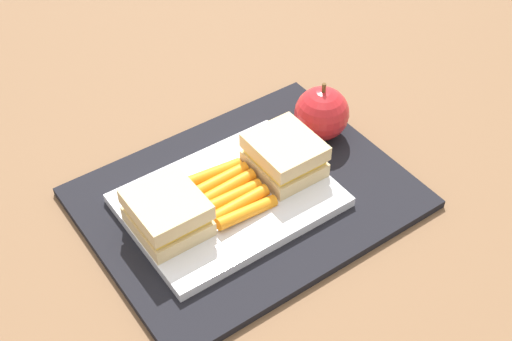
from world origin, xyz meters
The scene contains 7 objects.
ground_plane centered at (0.00, 0.00, 0.00)m, with size 2.40×2.40×0.00m, color brown.
lunchbag_mat centered at (0.00, 0.00, 0.01)m, with size 0.36×0.28×0.01m, color black.
food_tray centered at (-0.03, 0.00, 0.02)m, with size 0.23×0.17×0.01m, color white.
sandwich_half_left centered at (-0.10, 0.00, 0.04)m, with size 0.07×0.08×0.04m.
sandwich_half_right centered at (0.05, 0.00, 0.04)m, with size 0.07×0.08×0.04m.
carrot_sticks_bundle centered at (-0.03, 0.00, 0.03)m, with size 0.08×0.09×0.02m.
apple centered at (0.14, 0.03, 0.04)m, with size 0.07×0.07×0.08m.
Camera 1 is at (-0.31, -0.45, 0.57)m, focal length 47.68 mm.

